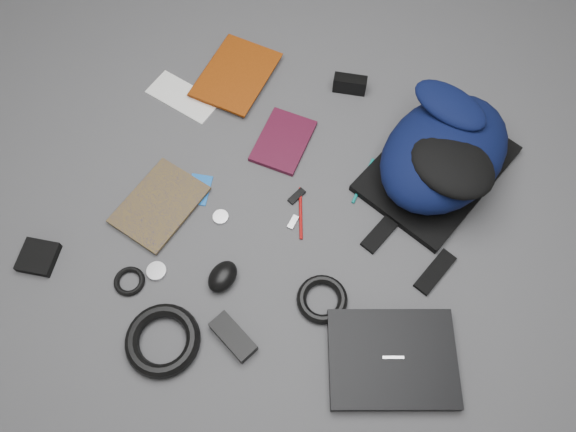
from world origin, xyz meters
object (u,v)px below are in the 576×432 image
at_px(comic_book, 135,189).
at_px(compact_camera, 350,84).
at_px(dvd_case, 283,141).
at_px(laptop, 392,359).
at_px(pouch, 38,257).
at_px(power_brick, 233,337).
at_px(backpack, 444,152).
at_px(textbook_red, 208,65).
at_px(mouse, 223,277).

bearing_deg(comic_book, compact_camera, 63.77).
distance_m(dvd_case, compact_camera, 0.29).
relative_size(laptop, pouch, 3.33).
distance_m(comic_book, power_brick, 0.52).
distance_m(dvd_case, power_brick, 0.61).
bearing_deg(pouch, laptop, 6.19).
xyz_separation_m(backpack, dvd_case, (-0.45, -0.08, -0.09)).
bearing_deg(laptop, textbook_red, 118.84).
height_order(laptop, pouch, laptop).
distance_m(compact_camera, power_brick, 0.86).
xyz_separation_m(dvd_case, pouch, (-0.47, -0.60, 0.00)).
bearing_deg(pouch, textbook_red, 80.17).
bearing_deg(compact_camera, laptop, -75.25).
bearing_deg(mouse, pouch, -155.03).
bearing_deg(dvd_case, laptop, -44.72).
relative_size(textbook_red, power_brick, 2.11).
bearing_deg(laptop, power_brick, 172.04).
distance_m(mouse, pouch, 0.51).
bearing_deg(pouch, dvd_case, 52.02).
bearing_deg(power_brick, dvd_case, 125.03).
bearing_deg(compact_camera, power_brick, -102.53).
bearing_deg(backpack, pouch, -124.42).
bearing_deg(mouse, compact_camera, 91.77).
height_order(laptop, mouse, mouse).
height_order(laptop, compact_camera, compact_camera).
bearing_deg(backpack, comic_book, -133.98).
bearing_deg(comic_book, laptop, -0.78).
distance_m(laptop, comic_book, 0.85).
bearing_deg(mouse, comic_book, 166.41).
xyz_separation_m(textbook_red, comic_book, (0.01, -0.49, -0.01)).
bearing_deg(dvd_case, pouch, -128.01).
bearing_deg(compact_camera, textbook_red, 178.95).
height_order(backpack, compact_camera, backpack).
xyz_separation_m(textbook_red, mouse, (0.35, -0.63, 0.01)).
xyz_separation_m(mouse, pouch, (-0.49, -0.14, -0.01)).
bearing_deg(power_brick, laptop, 39.03).
height_order(laptop, power_brick, same).
bearing_deg(power_brick, compact_camera, 114.14).
xyz_separation_m(backpack, laptop, (0.05, -0.57, -0.08)).
distance_m(backpack, dvd_case, 0.47).
height_order(textbook_red, compact_camera, compact_camera).
height_order(laptop, dvd_case, laptop).
bearing_deg(dvd_case, textbook_red, 152.70).
bearing_deg(pouch, comic_book, 63.84).
xyz_separation_m(dvd_case, compact_camera, (0.12, 0.26, 0.02)).
relative_size(dvd_case, power_brick, 1.55).
distance_m(laptop, compact_camera, 0.85).
bearing_deg(power_brick, textbook_red, 144.59).
distance_m(compact_camera, pouch, 1.04).
xyz_separation_m(textbook_red, pouch, (-0.13, -0.77, -0.00)).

